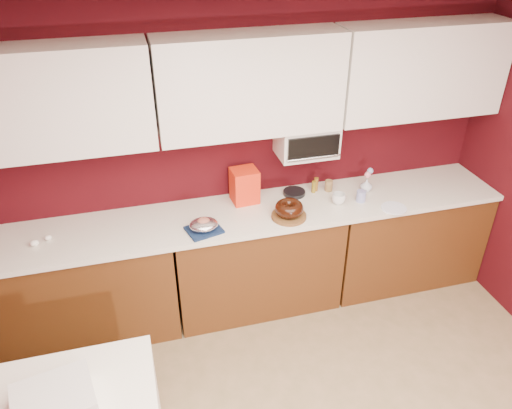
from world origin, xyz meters
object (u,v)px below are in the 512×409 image
at_px(foil_ham_nest, 204,225).
at_px(flower_vase, 366,184).
at_px(toaster_oven, 306,139).
at_px(newspaper_stack, 55,403).
at_px(bundt_cake, 289,208).
at_px(pandoro_box, 244,186).
at_px(coffee_mug, 339,198).
at_px(blue_jar, 361,196).

distance_m(foil_ham_nest, flower_vase, 1.41).
xyz_separation_m(toaster_oven, flower_vase, (0.51, -0.10, -0.42)).
distance_m(foil_ham_nest, newspaper_stack, 1.53).
height_order(bundt_cake, flower_vase, bundt_cake).
bearing_deg(flower_vase, foil_ham_nest, -170.44).
relative_size(toaster_oven, pandoro_box, 1.64).
distance_m(bundt_cake, coffee_mug, 0.45).
height_order(bundt_cake, blue_jar, bundt_cake).
height_order(coffee_mug, flower_vase, flower_vase).
height_order(toaster_oven, pandoro_box, toaster_oven).
bearing_deg(toaster_oven, pandoro_box, 179.13).
relative_size(blue_jar, flower_vase, 0.76).
bearing_deg(foil_ham_nest, toaster_oven, 20.66).
relative_size(bundt_cake, newspaper_stack, 0.57).
bearing_deg(coffee_mug, flower_vase, 23.23).
height_order(toaster_oven, flower_vase, toaster_oven).
bearing_deg(newspaper_stack, toaster_oven, 39.36).
xyz_separation_m(toaster_oven, pandoro_box, (-0.49, 0.01, -0.34)).
distance_m(pandoro_box, newspaper_stack, 2.04).
distance_m(blue_jar, flower_vase, 0.18).
relative_size(coffee_mug, newspaper_stack, 0.27).
bearing_deg(blue_jar, foil_ham_nest, -175.80).
relative_size(toaster_oven, newspaper_stack, 1.18).
relative_size(flower_vase, newspaper_stack, 0.31).
height_order(pandoro_box, coffee_mug, pandoro_box).
xyz_separation_m(bundt_cake, foil_ham_nest, (-0.65, -0.01, -0.02)).
bearing_deg(foil_ham_nest, coffee_mug, 5.54).
xyz_separation_m(coffee_mug, blue_jar, (0.19, -0.01, -0.01)).
bearing_deg(pandoro_box, toaster_oven, -5.10).
xyz_separation_m(foil_ham_nest, newspaper_stack, (-0.96, -1.18, -0.14)).
distance_m(bundt_cake, pandoro_box, 0.42).
height_order(bundt_cake, foil_ham_nest, bundt_cake).
bearing_deg(coffee_mug, pandoro_box, 161.62).
height_order(blue_jar, flower_vase, flower_vase).
height_order(blue_jar, newspaper_stack, blue_jar).
bearing_deg(flower_vase, newspaper_stack, -149.00).
relative_size(pandoro_box, coffee_mug, 2.63).
distance_m(flower_vase, newspaper_stack, 2.75).
distance_m(pandoro_box, blue_jar, 0.93).
relative_size(pandoro_box, flower_vase, 2.33).
height_order(flower_vase, newspaper_stack, flower_vase).
height_order(toaster_oven, coffee_mug, toaster_oven).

